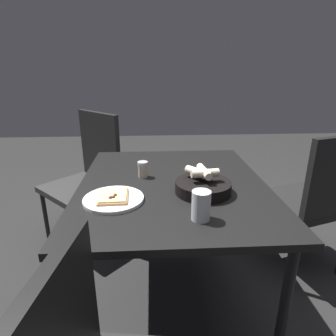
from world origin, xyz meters
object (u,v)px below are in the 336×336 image
at_px(pizza_plate, 114,198).
at_px(bread_basket, 203,185).
at_px(dining_table, 173,194).
at_px(pepper_shaker, 143,170).
at_px(beer_glass, 201,207).
at_px(chair_spare, 89,172).
at_px(chair_far, 315,196).

bearing_deg(pizza_plate, bread_basket, 9.11).
distance_m(dining_table, pepper_shaker, 0.19).
distance_m(beer_glass, pepper_shaker, 0.50).
xyz_separation_m(pizza_plate, chair_spare, (-0.29, 0.85, -0.19)).
xyz_separation_m(beer_glass, chair_spare, (-0.63, 1.03, -0.23)).
relative_size(pizza_plate, chair_spare, 0.27).
distance_m(pizza_plate, pepper_shaker, 0.29).
xyz_separation_m(bread_basket, beer_glass, (-0.05, -0.24, 0.01)).
bearing_deg(pizza_plate, pepper_shaker, 66.21).
distance_m(bread_basket, chair_spare, 1.07).
bearing_deg(dining_table, chair_spare, 129.74).
xyz_separation_m(bread_basket, chair_spare, (-0.68, 0.79, -0.22)).
xyz_separation_m(beer_glass, pepper_shaker, (-0.22, 0.44, -0.01)).
bearing_deg(bread_basket, pizza_plate, -170.89).
bearing_deg(chair_far, bread_basket, -157.61).
bearing_deg(beer_glass, chair_spare, 121.63).
height_order(beer_glass, chair_far, chair_far).
distance_m(dining_table, chair_far, 0.88).
bearing_deg(pizza_plate, beer_glass, -26.90).
distance_m(pepper_shaker, chair_spare, 0.75).
xyz_separation_m(pizza_plate, chair_far, (1.12, 0.36, -0.19)).
bearing_deg(bread_basket, beer_glass, -102.08).
relative_size(bread_basket, beer_glass, 2.23).
bearing_deg(beer_glass, pepper_shaker, 116.95).
bearing_deg(chair_far, chair_spare, 160.66).
height_order(pizza_plate, bread_basket, bread_basket).
distance_m(beer_glass, chair_spare, 1.23).
xyz_separation_m(bread_basket, pepper_shaker, (-0.27, 0.20, 0.00)).
height_order(beer_glass, chair_spare, chair_spare).
xyz_separation_m(dining_table, pepper_shaker, (-0.15, 0.08, 0.10)).
xyz_separation_m(pizza_plate, bread_basket, (0.39, 0.06, 0.02)).
bearing_deg(beer_glass, bread_basket, 77.92).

